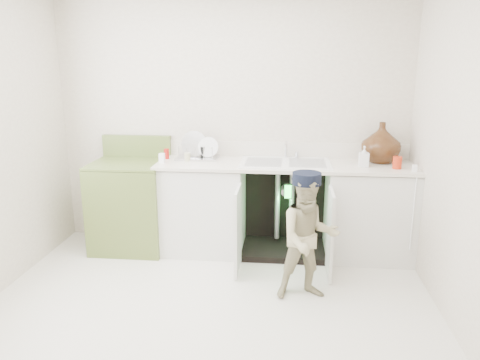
% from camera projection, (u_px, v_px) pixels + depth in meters
% --- Properties ---
extents(ground, '(3.50, 3.50, 0.00)m').
position_uv_depth(ground, '(208.00, 311.00, 3.55)').
color(ground, beige).
rests_on(ground, ground).
extents(room_shell, '(6.00, 5.50, 1.26)m').
position_uv_depth(room_shell, '(205.00, 150.00, 3.23)').
color(room_shell, beige).
rests_on(room_shell, ground).
extents(counter_run, '(2.44, 1.02, 1.28)m').
position_uv_depth(counter_run, '(289.00, 205.00, 4.54)').
color(counter_run, silver).
rests_on(counter_run, ground).
extents(avocado_stove, '(0.71, 0.65, 1.10)m').
position_uv_depth(avocado_stove, '(131.00, 204.00, 4.67)').
color(avocado_stove, olive).
rests_on(avocado_stove, ground).
extents(repair_worker, '(0.56, 0.79, 1.03)m').
position_uv_depth(repair_worker, '(309.00, 236.00, 3.65)').
color(repair_worker, tan).
rests_on(repair_worker, ground).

